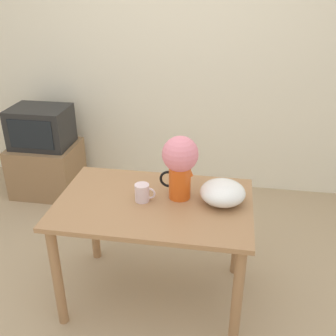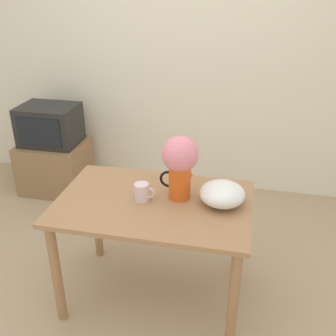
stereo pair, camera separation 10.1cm
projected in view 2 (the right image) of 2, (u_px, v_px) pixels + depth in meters
The scene contains 8 objects.
ground_plane at pixel (127, 318), 2.49m from camera, with size 12.00×12.00×0.00m, color tan.
wall_back at pixel (184, 54), 3.57m from camera, with size 8.00×0.05×2.60m.
table at pixel (154, 217), 2.40m from camera, with size 1.17×0.76×0.73m.
flower_vase at pixel (180, 162), 2.28m from camera, with size 0.23×0.21×0.39m.
coffee_mug at pixel (142, 192), 2.34m from camera, with size 0.13×0.09×0.11m.
white_bowl at pixel (222, 194), 2.29m from camera, with size 0.27×0.27×0.14m.
tv_stand at pixel (56, 166), 3.90m from camera, with size 0.61×0.52×0.49m.
tv_set at pixel (50, 125), 3.70m from camera, with size 0.53×0.41×0.37m.
Camera 2 is at (0.64, -1.71, 1.95)m, focal length 42.00 mm.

